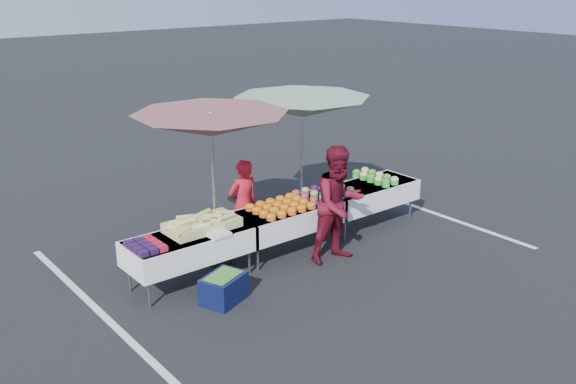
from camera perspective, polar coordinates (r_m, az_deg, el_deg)
ground at (r=10.43m, az=-0.00°, el=-5.20°), size 80.00×80.00×0.00m
stripe_left at (r=8.99m, az=-16.36°, el=-10.22°), size 0.10×5.00×0.00m
stripe_right at (r=12.54m, az=11.46°, el=-1.34°), size 0.10×5.00×0.00m
table_left at (r=9.27m, az=-8.73°, el=-4.71°), size 1.86×0.81×0.75m
table_center at (r=10.21m, az=-0.00°, el=-2.21°), size 1.86×0.81×0.75m
table_right at (r=11.35m, az=7.09°, el=-0.14°), size 1.86×0.81×0.75m
berry_punnets at (r=8.84m, az=-12.57°, el=-4.70°), size 0.40×0.54×0.08m
corn_pile at (r=9.32m, az=-7.65°, el=-2.82°), size 1.16×0.57×0.26m
plastic_bags at (r=9.10m, az=-6.20°, el=-3.74°), size 0.30×0.25×0.05m
carrot_bowls at (r=10.03m, az=-0.63°, el=-1.27°), size 0.95×0.69×0.11m
potato_cups at (r=10.58m, az=3.16°, el=-0.04°), size 0.94×0.58×0.16m
bean_baskets at (r=11.51m, az=7.76°, el=1.35°), size 0.36×0.86×0.15m
vendor at (r=10.29m, az=-4.00°, el=-1.12°), size 0.54×0.36×1.49m
customer at (r=9.81m, az=4.56°, el=-1.09°), size 0.96×0.79×1.83m
umbrella_left at (r=9.44m, az=-6.85°, el=5.86°), size 2.94×2.94×2.37m
umbrella_right at (r=10.76m, az=1.25°, el=7.47°), size 2.76×2.76×2.35m
storage_bin at (r=8.86m, az=-5.73°, el=-8.47°), size 0.71×0.62×0.39m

